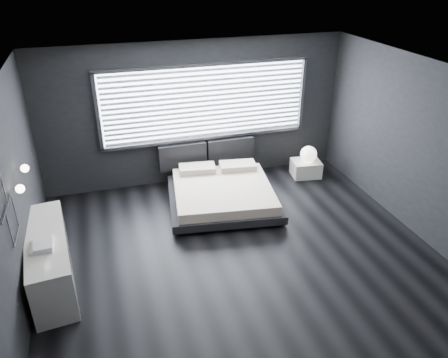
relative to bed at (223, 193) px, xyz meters
name	(u,v)px	position (x,y,z in m)	size (l,w,h in m)	color
room	(242,174)	(-0.19, -1.54, 1.16)	(6.04, 6.00, 2.80)	black
window	(206,103)	(0.01, 1.15, 1.37)	(4.14, 0.09, 1.52)	white
headboard	(207,153)	(-0.01, 1.10, 0.33)	(1.96, 0.16, 0.52)	black
sconce_near	(20,189)	(-3.07, -1.49, 1.36)	(0.18, 0.11, 0.11)	silver
sconce_far	(25,168)	(-3.07, -0.89, 1.36)	(0.18, 0.11, 0.11)	silver
wall_art_upper	(0,195)	(-3.16, -2.09, 1.61)	(0.01, 0.48, 0.48)	#47474C
wall_art_lower	(12,220)	(-3.16, -1.84, 1.14)	(0.01, 0.48, 0.48)	#47474C
bed	(223,193)	(0.00, 0.00, 0.00)	(2.21, 2.13, 0.51)	black
nightstand	(306,168)	(2.01, 0.62, -0.07)	(0.57, 0.48, 0.33)	white
orb_lamp	(309,154)	(2.03, 0.59, 0.27)	(0.34, 0.34, 0.34)	white
dresser	(50,259)	(-2.94, -1.35, 0.15)	(0.72, 1.95, 0.76)	white
book_stack	(42,245)	(-2.95, -1.59, 0.56)	(0.30, 0.38, 0.08)	white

